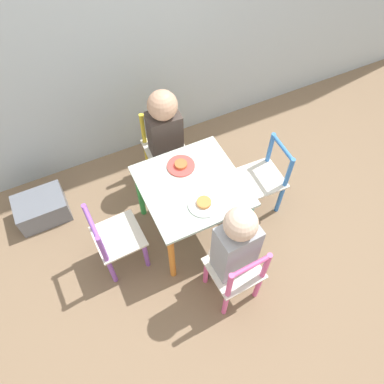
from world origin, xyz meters
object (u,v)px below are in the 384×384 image
Objects in this scene: plate_front at (204,203)px; plate_back at (181,165)px; chair_yellow at (164,148)px; child_front at (234,246)px; chair_purple at (115,240)px; chair_pink at (236,273)px; kids_table at (192,192)px; chair_blue at (264,179)px; storage_bin at (42,208)px; child_back at (165,132)px.

plate_back is at bearing 90.00° from plate_front.
chair_yellow is 0.67× the size of child_front.
chair_purple is 0.56m from plate_back.
plate_front is (-0.02, 0.35, 0.22)m from chair_pink.
kids_table is 0.51m from chair_blue.
chair_yellow is (0.01, 0.98, 0.00)m from chair_pink.
chair_pink is at bearing -49.13° from storage_bin.
chair_pink reaches higher than plate_front.
chair_pink is 3.04× the size of plate_front.
plate_back is (-0.49, 0.16, 0.22)m from chair_blue.
child_front is 0.86m from child_back.
chair_blue is (0.46, -0.51, 0.00)m from chair_yellow.
chair_yellow is 1.68× the size of storage_bin.
chair_purple is at bearing -41.55° from child_front.
chair_purple is at bearing -177.83° from kids_table.
chair_blue is 0.67× the size of child_front.
plate_back is (-0.02, 0.63, 0.22)m from chair_pink.
chair_yellow reaches higher than storage_bin.
chair_blue is 0.66m from child_front.
plate_back is (0.00, 0.14, 0.08)m from kids_table.
kids_table is at bearing -31.08° from storage_bin.
plate_back is (0.49, 0.16, 0.22)m from chair_purple.
child_front is 1.33m from storage_bin.
kids_table is 0.51m from chair_purple.
storage_bin is at bearing 156.70° from plate_back.
chair_pink is 0.94m from child_back.
kids_table is at bearing -90.00° from chair_yellow.
chair_pink is at bearing -86.88° from chair_yellow.
chair_blue is (0.49, -0.02, -0.13)m from kids_table.
child_front reaches higher than plate_back.
chair_blue reaches higher than storage_bin.
chair_purple reaches higher than storage_bin.
chair_pink is 1.00× the size of chair_purple.
child_back is (-0.46, 0.45, 0.21)m from chair_blue.
storage_bin is at bearing -51.77° from chair_pink.
chair_purple is at bearing -135.46° from child_back.
plate_back is (-0.03, -0.35, 0.22)m from chair_yellow.
kids_table is at bearing -90.00° from chair_purple.
storage_bin is (-0.87, 0.08, -0.38)m from child_back.
chair_blue is at bearing -40.54° from child_back.
chair_pink reaches higher than plate_back.
child_front is 0.58m from plate_back.
chair_blue is 3.31× the size of plate_back.
plate_front is at bearing -106.58° from chair_purple.
chair_purple is (-0.51, 0.47, 0.00)m from chair_pink.
chair_pink reaches higher than storage_bin.
chair_pink is 0.66m from chair_blue.
chair_blue is 0.55m from plate_front.
chair_yellow is at bearing -135.68° from chair_blue.
plate_back is at bearing -90.66° from child_front.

